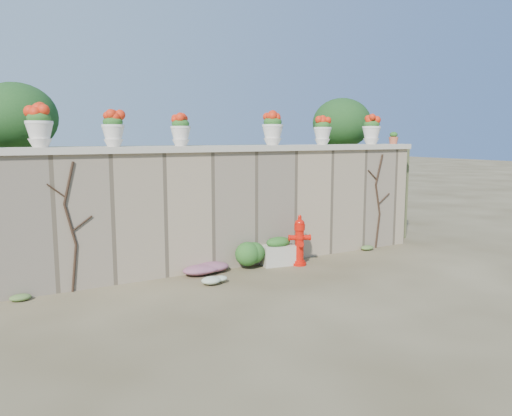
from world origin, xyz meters
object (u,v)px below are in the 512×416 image
fire_hydrant (299,240)px  planter_box (278,252)px  terracotta_pot (393,139)px  urn_pot_0 (39,126)px

fire_hydrant → planter_box: 0.43m
planter_box → terracotta_pot: size_ratio=2.69×
fire_hydrant → planter_box: (-0.31, 0.20, -0.22)m
fire_hydrant → urn_pot_0: size_ratio=1.50×
planter_box → urn_pot_0: (-3.74, 0.39, 2.16)m
urn_pot_0 → terracotta_pot: size_ratio=2.48×
fire_hydrant → urn_pot_0: urn_pot_0 is taller
planter_box → fire_hydrant: bearing=-24.4°
fire_hydrant → planter_box: bearing=171.0°
fire_hydrant → terracotta_pot: size_ratio=3.71×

